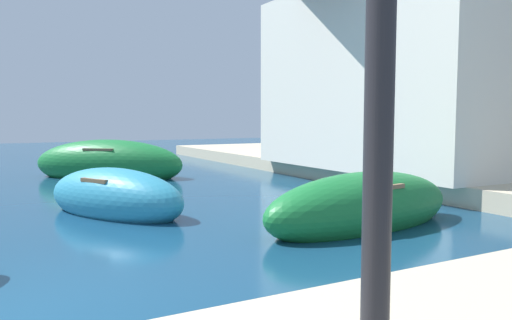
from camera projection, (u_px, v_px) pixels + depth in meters
The scene contains 6 objects.
quay_promenade at pixel (333, 253), 7.07m from camera, with size 44.00×32.00×0.50m.
moored_boat_2 at pixel (363, 207), 9.88m from camera, with size 4.92×2.13×1.40m.
moored_boat_3 at pixel (108, 164), 17.98m from camera, with size 5.49×5.06×1.75m.
moored_boat_4 at pixel (115, 198), 11.20m from camera, with size 3.13×4.14×1.33m.
waterfront_building_main at pixel (416, 59), 16.96m from camera, with size 7.26×9.68×7.12m.
quayside_tree at pixel (346, 77), 18.27m from camera, with size 2.60×2.60×4.42m.
Camera 1 is at (0.03, -5.93, 2.16)m, focal length 35.37 mm.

